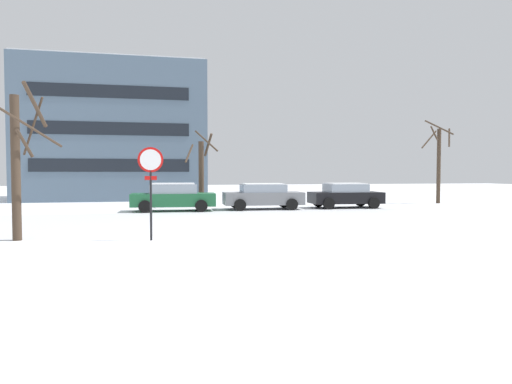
{
  "coord_description": "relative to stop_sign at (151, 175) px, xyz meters",
  "views": [
    {
      "loc": [
        -1.15,
        -15.94,
        2.05
      ],
      "look_at": [
        3.39,
        5.36,
        1.12
      ],
      "focal_mm": 32.24,
      "sensor_mm": 36.0,
      "label": 1
    }
  ],
  "objects": [
    {
      "name": "parked_car_gray",
      "position": [
        5.93,
        10.74,
        -1.23
      ],
      "size": [
        4.45,
        2.29,
        1.44
      ],
      "color": "slate",
      "rests_on": "ground"
    },
    {
      "name": "parked_car_green",
      "position": [
        1.01,
        10.54,
        -1.22
      ],
      "size": [
        4.45,
        2.12,
        1.49
      ],
      "color": "#1E6038",
      "rests_on": "ground"
    },
    {
      "name": "building_far_left",
      "position": [
        -2.96,
        23.87,
        3.18
      ],
      "size": [
        13.43,
        9.36,
        10.31
      ],
      "color": "slate",
      "rests_on": "ground"
    },
    {
      "name": "stop_sign",
      "position": [
        0.0,
        0.0,
        0.0
      ],
      "size": [
        0.76,
        0.14,
        2.81
      ],
      "color": "black",
      "rests_on": "ground"
    },
    {
      "name": "tree_near_corner",
      "position": [
        -3.88,
        0.77,
        0.42
      ],
      "size": [
        1.53,
        2.2,
        4.66
      ],
      "color": "#423326",
      "rests_on": "ground"
    },
    {
      "name": "ground_plane",
      "position": [
        1.37,
        1.75,
        -1.98
      ],
      "size": [
        120.0,
        120.0,
        0.0
      ],
      "primitive_type": "plane",
      "color": "white"
    },
    {
      "name": "parked_car_black",
      "position": [
        10.86,
        10.78,
        -1.24
      ],
      "size": [
        4.16,
        2.28,
        1.44
      ],
      "color": "black",
      "rests_on": "ground"
    },
    {
      "name": "tree_far_mid",
      "position": [
        2.72,
        13.06,
        0.23
      ],
      "size": [
        1.97,
        1.97,
        4.46
      ],
      "color": "#423326",
      "rests_on": "ground"
    },
    {
      "name": "tree_far_right",
      "position": [
        18.47,
        13.15,
        0.88
      ],
      "size": [
        2.18,
        2.31,
        5.48
      ],
      "color": "#423326",
      "rests_on": "ground"
    },
    {
      "name": "road_surface",
      "position": [
        1.37,
        5.19,
        -1.97
      ],
      "size": [
        80.0,
        8.88,
        0.0
      ],
      "color": "silver",
      "rests_on": "ground"
    }
  ]
}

